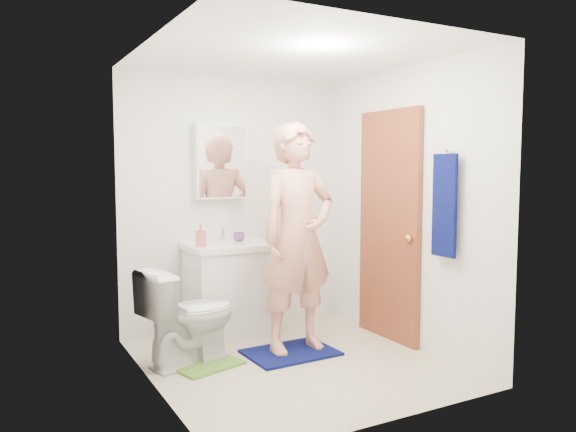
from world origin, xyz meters
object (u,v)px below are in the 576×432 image
object	(u,v)px
towel	(444,205)
medicine_cabinet	(220,161)
man	(297,238)
vanity_cabinet	(230,292)
toilet	(189,315)
toothbrush_cup	(239,237)
soap_dispenser	(201,235)

from	to	relation	value
towel	medicine_cabinet	bearing A→B (deg)	124.61
medicine_cabinet	man	world-z (taller)	medicine_cabinet
vanity_cabinet	man	xyz separation A→B (m)	(0.31, -0.71, 0.57)
medicine_cabinet	toilet	world-z (taller)	medicine_cabinet
vanity_cabinet	toothbrush_cup	xyz separation A→B (m)	(0.13, 0.09, 0.49)
vanity_cabinet	towel	bearing A→B (deg)	-51.53
towel	vanity_cabinet	bearing A→B (deg)	128.47
medicine_cabinet	toilet	bearing A→B (deg)	-126.63
toilet	man	bearing A→B (deg)	-113.95
towel	toothbrush_cup	xyz separation A→B (m)	(-1.05, 1.58, -0.36)
vanity_cabinet	man	size ratio (longest dim) A/B	0.42
soap_dispenser	towel	bearing A→B (deg)	-44.02
soap_dispenser	man	world-z (taller)	man
toothbrush_cup	man	bearing A→B (deg)	-77.60
towel	toilet	bearing A→B (deg)	152.00
toothbrush_cup	man	distance (m)	0.83
toilet	soap_dispenser	bearing A→B (deg)	-42.82
vanity_cabinet	man	bearing A→B (deg)	-66.69
medicine_cabinet	toothbrush_cup	world-z (taller)	medicine_cabinet
medicine_cabinet	soap_dispenser	xyz separation A→B (m)	(-0.30, -0.28, -0.65)
medicine_cabinet	towel	distance (m)	2.11
vanity_cabinet	medicine_cabinet	size ratio (longest dim) A/B	1.14
toilet	toothbrush_cup	size ratio (longest dim) A/B	7.11
towel	toilet	distance (m)	2.17
toilet	soap_dispenser	distance (m)	0.80
towel	man	world-z (taller)	man
toilet	man	world-z (taller)	man
toothbrush_cup	soap_dispenser	bearing A→B (deg)	-161.01
towel	man	bearing A→B (deg)	138.47
medicine_cabinet	man	xyz separation A→B (m)	(0.31, -0.94, -0.63)
medicine_cabinet	toothbrush_cup	bearing A→B (deg)	-45.50
toothbrush_cup	man	world-z (taller)	man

